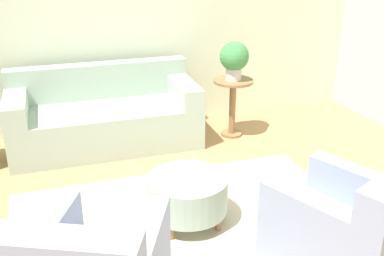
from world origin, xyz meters
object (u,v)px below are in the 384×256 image
at_px(potted_plant_on_side_table, 234,58).
at_px(couch, 105,117).
at_px(ottoman_table, 188,194).
at_px(side_table, 233,99).
at_px(armchair_right, 346,236).

bearing_deg(potted_plant_on_side_table, couch, 171.91).
xyz_separation_m(couch, ottoman_table, (0.44, -1.85, -0.05)).
distance_m(couch, side_table, 1.54).
bearing_deg(ottoman_table, side_table, 56.60).
bearing_deg(armchair_right, couch, 113.92).
distance_m(couch, ottoman_table, 1.91).
relative_size(couch, potted_plant_on_side_table, 4.64).
bearing_deg(side_table, couch, 171.91).
bearing_deg(ottoman_table, armchair_right, -50.63).
relative_size(armchair_right, side_table, 1.54).
height_order(ottoman_table, side_table, side_table).
xyz_separation_m(couch, potted_plant_on_side_table, (1.52, -0.22, 0.64)).
xyz_separation_m(armchair_right, potted_plant_on_side_table, (0.25, 2.64, 0.61)).
bearing_deg(side_table, armchair_right, -95.48).
bearing_deg(potted_plant_on_side_table, ottoman_table, -123.40).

